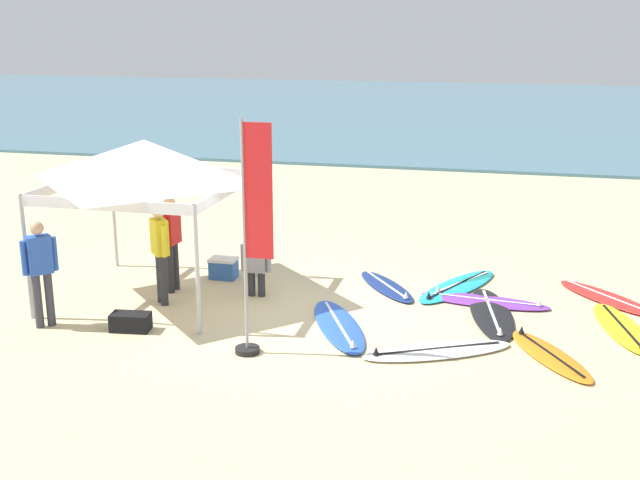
{
  "coord_description": "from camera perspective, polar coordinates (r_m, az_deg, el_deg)",
  "views": [
    {
      "loc": [
        3.34,
        -11.78,
        4.67
      ],
      "look_at": [
        0.29,
        0.96,
        1.0
      ],
      "focal_mm": 44.27,
      "sensor_mm": 36.0,
      "label": 1
    }
  ],
  "objects": [
    {
      "name": "surfboard_cyan",
      "position": [
        14.44,
        9.91,
        -3.31
      ],
      "size": [
        1.63,
        2.38,
        0.19
      ],
      "color": "#23B2CC",
      "rests_on": "ground"
    },
    {
      "name": "surfboard_black",
      "position": [
        13.25,
        12.28,
        -5.21
      ],
      "size": [
        1.03,
        2.48,
        0.19
      ],
      "color": "black",
      "rests_on": "ground"
    },
    {
      "name": "surfboard_yellow",
      "position": [
        13.23,
        20.99,
        -5.95
      ],
      "size": [
        1.0,
        2.22,
        0.19
      ],
      "color": "yellow",
      "rests_on": "ground"
    },
    {
      "name": "surfboard_orange",
      "position": [
        11.87,
        16.27,
        -8.0
      ],
      "size": [
        1.42,
        1.92,
        0.19
      ],
      "color": "orange",
      "rests_on": "ground"
    },
    {
      "name": "canopy_tent",
      "position": [
        13.57,
        -12.5,
        5.58
      ],
      "size": [
        3.01,
        3.01,
        2.75
      ],
      "color": "#B7B7BC",
      "rests_on": "ground"
    },
    {
      "name": "ground_plane",
      "position": [
        13.11,
        -2.22,
        -5.24
      ],
      "size": [
        80.0,
        80.0,
        0.0
      ],
      "primitive_type": "plane",
      "color": "beige"
    },
    {
      "name": "banner_flag",
      "position": [
        11.06,
        -4.91,
        -0.68
      ],
      "size": [
        0.6,
        0.36,
        3.4
      ],
      "color": "#99999E",
      "rests_on": "ground"
    },
    {
      "name": "person_grey",
      "position": [
        13.7,
        -4.65,
        -1.45
      ],
      "size": [
        0.55,
        0.23,
        1.2
      ],
      "color": "#2D2D33",
      "rests_on": "ground"
    },
    {
      "name": "surfboard_red",
      "position": [
        14.52,
        20.07,
        -3.96
      ],
      "size": [
        1.83,
        1.96,
        0.19
      ],
      "color": "red",
      "rests_on": "ground"
    },
    {
      "name": "surfboard_navy",
      "position": [
        14.27,
        4.83,
        -3.36
      ],
      "size": [
        1.48,
        1.82,
        0.19
      ],
      "color": "navy",
      "rests_on": "ground"
    },
    {
      "name": "person_red",
      "position": [
        14.06,
        -10.7,
        0.18
      ],
      "size": [
        0.25,
        0.55,
        1.71
      ],
      "color": "#2D2D33",
      "rests_on": "ground"
    },
    {
      "name": "person_yellow",
      "position": [
        13.46,
        -11.48,
        -0.55
      ],
      "size": [
        0.4,
        0.43,
        1.71
      ],
      "color": "#2D2D33",
      "rests_on": "ground"
    },
    {
      "name": "cooler_box",
      "position": [
        14.83,
        -6.99,
        -2.03
      ],
      "size": [
        0.5,
        0.36,
        0.39
      ],
      "color": "#2D60B7",
      "rests_on": "ground"
    },
    {
      "name": "person_blue",
      "position": [
        12.94,
        -19.56,
        -1.82
      ],
      "size": [
        0.41,
        0.42,
        1.71
      ],
      "color": "#383842",
      "rests_on": "ground"
    },
    {
      "name": "surfboard_white",
      "position": [
        11.68,
        8.44,
        -7.91
      ],
      "size": [
        2.31,
        1.58,
        0.19
      ],
      "color": "white",
      "rests_on": "ground"
    },
    {
      "name": "surfboard_purple",
      "position": [
        13.79,
        11.84,
        -4.35
      ],
      "size": [
        2.25,
        0.82,
        0.19
      ],
      "color": "purple",
      "rests_on": "ground"
    },
    {
      "name": "sea",
      "position": [
        43.42,
        9.1,
        9.34
      ],
      "size": [
        80.0,
        36.0,
        0.1
      ],
      "primitive_type": "cube",
      "color": "teal",
      "rests_on": "ground"
    },
    {
      "name": "surfboard_teal",
      "position": [
        14.6,
        10.26,
        -3.12
      ],
      "size": [
        1.39,
        1.83,
        0.19
      ],
      "color": "#19847F",
      "rests_on": "ground"
    },
    {
      "name": "surfboard_blue",
      "position": [
        12.45,
        1.36,
        -6.21
      ],
      "size": [
        1.54,
        2.37,
        0.19
      ],
      "color": "blue",
      "rests_on": "ground"
    },
    {
      "name": "gear_bag_near_tent",
      "position": [
        12.66,
        -13.53,
        -5.78
      ],
      "size": [
        0.63,
        0.39,
        0.28
      ],
      "primitive_type": "cube",
      "rotation": [
        0.0,
        0.0,
        0.12
      ],
      "color": "black",
      "rests_on": "ground"
    }
  ]
}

